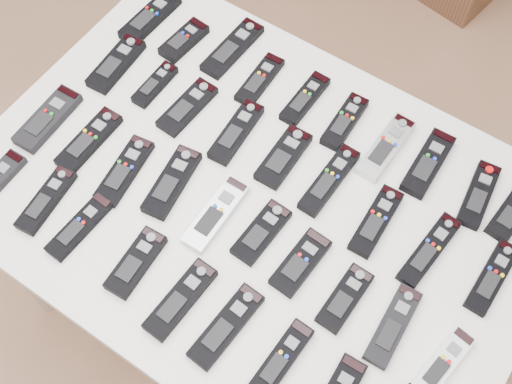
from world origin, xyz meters
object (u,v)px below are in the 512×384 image
Objects in this scene: remote_31 at (80,226)px; remote_22 at (172,182)px; remote_11 at (155,84)px; remote_28 at (442,364)px; remote_13 at (236,132)px; remote_23 at (216,214)px; remote_2 at (232,48)px; remote_4 at (305,99)px; remote_5 at (345,122)px; remote_32 at (136,262)px; remote_35 at (281,360)px; table at (256,208)px; remote_19 at (48,119)px; remote_34 at (226,326)px; remote_0 at (150,17)px; remote_16 at (376,221)px; remote_15 at (329,180)px; remote_25 at (301,262)px; remote_14 at (283,157)px; remote_21 at (125,170)px; remote_18 at (492,277)px; remote_9 at (511,213)px; remote_17 at (429,250)px; remote_7 at (428,163)px; remote_10 at (116,64)px; remote_24 at (261,232)px; remote_1 at (184,40)px; remote_33 at (181,299)px; remote_27 at (393,326)px; remote_12 at (187,107)px; remote_20 at (89,140)px; remote_6 at (386,147)px; remote_3 at (260,80)px; remote_8 at (479,195)px.

remote_22 is at bearing 65.92° from remote_31.
remote_11 is 0.91m from remote_28.
remote_23 is (0.08, -0.20, -0.00)m from remote_13.
remote_4 is at bearing -5.54° from remote_2.
remote_5 is at bearing 61.16° from remote_31.
remote_35 is (0.36, -0.00, -0.00)m from remote_32.
remote_22 is 0.46m from remote_35.
remote_32 reaches higher than remote_28.
remote_19 is at bearing -168.12° from table.
remote_13 is at bearing -50.91° from remote_2.
remote_5 is 0.56m from remote_34.
remote_0 reaches higher than remote_34.
remote_13 is at bearing 174.68° from remote_16.
remote_25 is at bearing -74.34° from remote_15.
remote_25 is at bearing -50.61° from remote_14.
remote_21 is at bearing 165.14° from remote_35.
remote_18 is 0.56m from remote_34.
remote_17 reaches higher than remote_9.
remote_7 is 1.19× the size of remote_25.
table is 0.51m from remote_10.
remote_9 is at bearing 41.30° from remote_24.
remote_22 is (0.34, -0.36, 0.00)m from remote_0.
remote_17 is at bearing 32.88° from remote_32.
remote_23 is (-0.04, -0.20, -0.00)m from remote_14.
remote_1 is at bearing 137.16° from remote_34.
remote_9 is 0.73m from remote_33.
remote_14 is at bearing 149.38° from remote_27.
remote_25 is at bearing -8.78° from remote_22.
remote_28 is (1.00, -0.22, -0.00)m from remote_10.
remote_27 is at bearing -99.28° from remote_9.
remote_2 and remote_27 have the same top height.
remote_13 is (-0.62, -0.16, 0.00)m from remote_9.
remote_12 is (0.01, -0.21, 0.00)m from remote_2.
remote_20 is 1.20× the size of remote_25.
remote_10 is 1.29× the size of remote_11.
remote_32 is at bearing -127.05° from remote_7.
remote_6 is 0.58m from remote_33.
remote_19 reaches higher than remote_3.
remote_15 is at bearing -152.42° from remote_9.
remote_7 is 0.99× the size of remote_33.
remote_2 is at bearing 170.12° from remote_8.
remote_33 is (0.13, -0.01, -0.00)m from remote_32.
remote_0 reaches higher than remote_20.
remote_15 reaches higher than remote_34.
remote_16 reaches higher than remote_8.
remote_1 is at bearing 179.46° from remote_5.
remote_5 is 0.83× the size of remote_17.
remote_24 is 0.39m from remote_31.
remote_5 is (0.46, 0.01, -0.00)m from remote_1.
remote_6 and remote_13 have the same top height.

